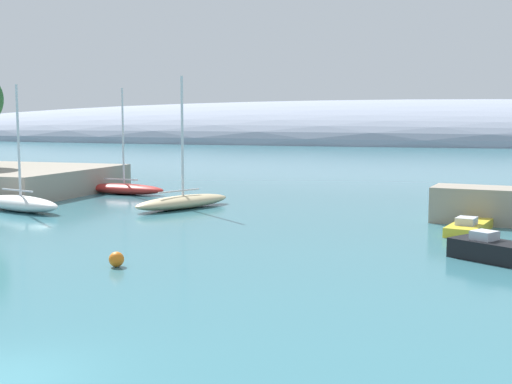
{
  "coord_description": "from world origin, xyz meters",
  "views": [
    {
      "loc": [
        10.23,
        -12.17,
        6.07
      ],
      "look_at": [
        -2.18,
        25.78,
        1.71
      ],
      "focal_mm": 45.95,
      "sensor_mm": 36.0,
      "label": 1
    }
  ],
  "objects_px": {
    "sailboat_sand_outer_mooring": "(183,201)",
    "motorboat_black_foreground": "(496,251)",
    "mooring_buoy_orange": "(116,259)",
    "sailboat_white_mid_mooring": "(21,203)",
    "sailboat_red_near_shore": "(124,188)",
    "motorboat_yellow_alongside_breakwater": "(469,227)"
  },
  "relations": [
    {
      "from": "sailboat_sand_outer_mooring",
      "to": "motorboat_black_foreground",
      "type": "distance_m",
      "value": 23.23
    },
    {
      "from": "motorboat_black_foreground",
      "to": "mooring_buoy_orange",
      "type": "bearing_deg",
      "value": 54.75
    },
    {
      "from": "sailboat_white_mid_mooring",
      "to": "sailboat_red_near_shore",
      "type": "bearing_deg",
      "value": 99.84
    },
    {
      "from": "sailboat_sand_outer_mooring",
      "to": "mooring_buoy_orange",
      "type": "relative_size",
      "value": 14.33
    },
    {
      "from": "sailboat_sand_outer_mooring",
      "to": "motorboat_yellow_alongside_breakwater",
      "type": "bearing_deg",
      "value": -77.9
    },
    {
      "from": "sailboat_red_near_shore",
      "to": "sailboat_sand_outer_mooring",
      "type": "height_order",
      "value": "sailboat_sand_outer_mooring"
    },
    {
      "from": "sailboat_white_mid_mooring",
      "to": "mooring_buoy_orange",
      "type": "relative_size",
      "value": 13.28
    },
    {
      "from": "sailboat_white_mid_mooring",
      "to": "sailboat_sand_outer_mooring",
      "type": "relative_size",
      "value": 0.93
    },
    {
      "from": "sailboat_red_near_shore",
      "to": "motorboat_yellow_alongside_breakwater",
      "type": "height_order",
      "value": "sailboat_red_near_shore"
    },
    {
      "from": "sailboat_red_near_shore",
      "to": "mooring_buoy_orange",
      "type": "bearing_deg",
      "value": -56.35
    },
    {
      "from": "sailboat_red_near_shore",
      "to": "mooring_buoy_orange",
      "type": "relative_size",
      "value": 13.71
    },
    {
      "from": "sailboat_red_near_shore",
      "to": "sailboat_white_mid_mooring",
      "type": "distance_m",
      "value": 11.48
    },
    {
      "from": "sailboat_sand_outer_mooring",
      "to": "motorboat_yellow_alongside_breakwater",
      "type": "height_order",
      "value": "sailboat_sand_outer_mooring"
    },
    {
      "from": "motorboat_black_foreground",
      "to": "motorboat_yellow_alongside_breakwater",
      "type": "bearing_deg",
      "value": -48.44
    },
    {
      "from": "motorboat_yellow_alongside_breakwater",
      "to": "mooring_buoy_orange",
      "type": "relative_size",
      "value": 8.71
    },
    {
      "from": "sailboat_sand_outer_mooring",
      "to": "motorboat_black_foreground",
      "type": "height_order",
      "value": "sailboat_sand_outer_mooring"
    },
    {
      "from": "sailboat_red_near_shore",
      "to": "sailboat_white_mid_mooring",
      "type": "bearing_deg",
      "value": -92.07
    },
    {
      "from": "mooring_buoy_orange",
      "to": "sailboat_white_mid_mooring",
      "type": "bearing_deg",
      "value": 138.86
    },
    {
      "from": "sailboat_white_mid_mooring",
      "to": "sailboat_sand_outer_mooring",
      "type": "distance_m",
      "value": 10.85
    },
    {
      "from": "sailboat_red_near_shore",
      "to": "motorboat_yellow_alongside_breakwater",
      "type": "distance_m",
      "value": 29.34
    },
    {
      "from": "sailboat_sand_outer_mooring",
      "to": "motorboat_black_foreground",
      "type": "relative_size",
      "value": 2.18
    },
    {
      "from": "motorboat_yellow_alongside_breakwater",
      "to": "sailboat_white_mid_mooring",
      "type": "bearing_deg",
      "value": -76.37
    }
  ]
}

